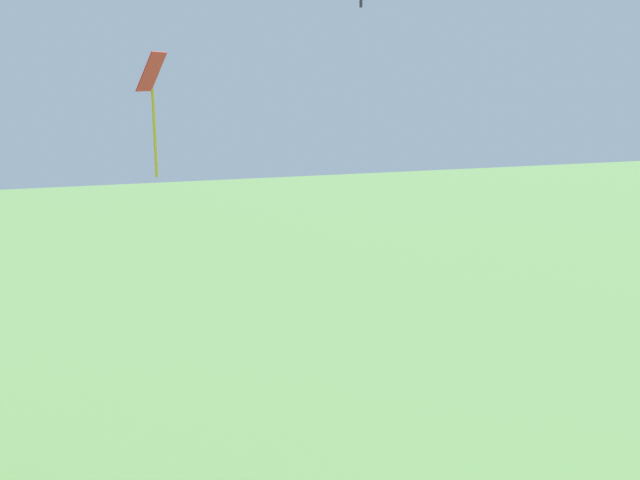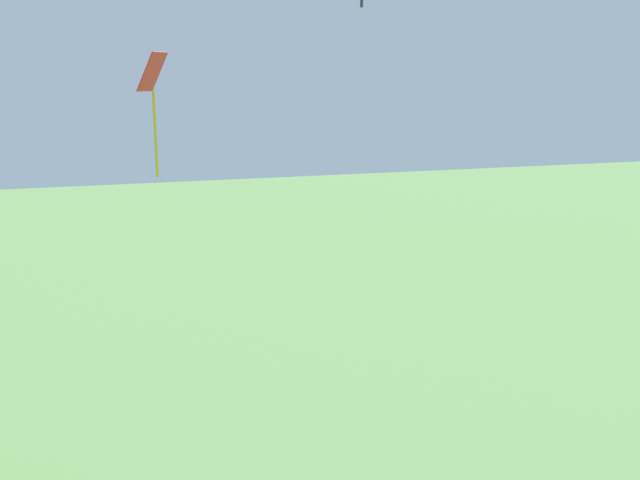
% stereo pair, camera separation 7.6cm
% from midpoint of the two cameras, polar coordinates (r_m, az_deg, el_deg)
% --- Properties ---
extents(kite_red_diamond, '(0.58, 0.62, 2.10)m').
position_cam_midpoint_polar(kite_red_diamond, '(12.55, -13.02, 11.42)').
color(kite_red_diamond, red).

